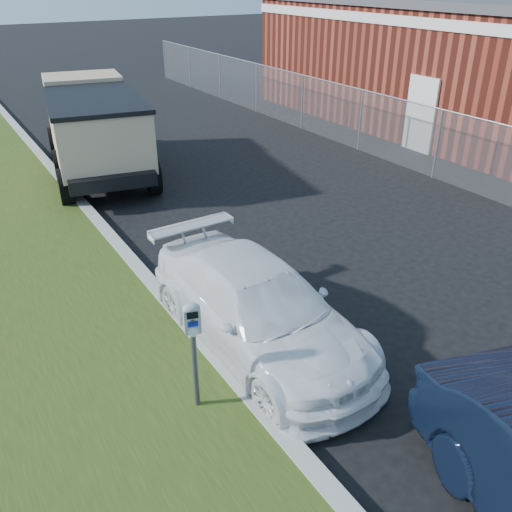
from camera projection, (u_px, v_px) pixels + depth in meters
ground at (362, 314)px, 8.73m from camera, size 120.00×120.00×0.00m
chainlink_fence at (362, 108)px, 16.20m from camera, size 0.06×30.06×30.00m
brick_building at (473, 59)px, 19.32m from camera, size 9.20×14.20×4.17m
parking_meter at (193, 333)px, 6.24m from camera, size 0.23×0.18×1.47m
white_wagon at (258, 308)px, 7.77m from camera, size 1.90×4.36×1.25m
dump_truck at (94, 124)px, 14.46m from camera, size 3.14×6.09×2.28m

